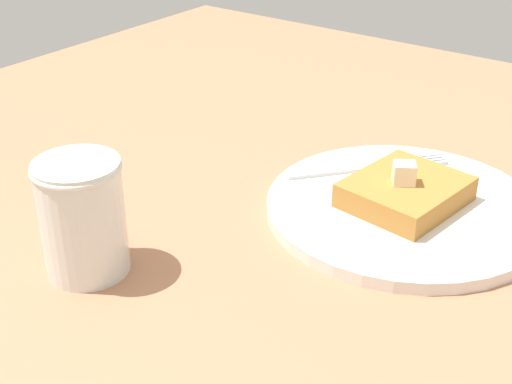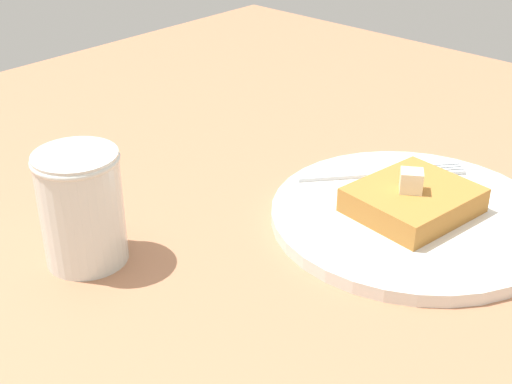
% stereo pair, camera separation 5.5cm
% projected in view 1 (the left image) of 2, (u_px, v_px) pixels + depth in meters
% --- Properties ---
extents(table_surface, '(1.13, 1.13, 0.03)m').
position_uv_depth(table_surface, '(290.00, 251.00, 0.60)').
color(table_surface, '#AC7251').
rests_on(table_surface, ground).
extents(plate, '(0.24, 0.24, 0.01)m').
position_uv_depth(plate, '(404.00, 208.00, 0.63)').
color(plate, silver).
rests_on(plate, table_surface).
extents(toast_slice_center, '(0.10, 0.11, 0.02)m').
position_uv_depth(toast_slice_center, '(405.00, 192.00, 0.62)').
color(toast_slice_center, '#B17533').
rests_on(toast_slice_center, plate).
extents(butter_pat_primary, '(0.02, 0.02, 0.02)m').
position_uv_depth(butter_pat_primary, '(404.00, 173.00, 0.61)').
color(butter_pat_primary, '#F4E8C9').
rests_on(butter_pat_primary, toast_slice_center).
extents(fork, '(0.11, 0.13, 0.00)m').
position_uv_depth(fork, '(378.00, 166.00, 0.68)').
color(fork, silver).
rests_on(fork, plate).
extents(syrup_jar, '(0.07, 0.07, 0.09)m').
position_uv_depth(syrup_jar, '(83.00, 221.00, 0.53)').
color(syrup_jar, '#471A0A').
rests_on(syrup_jar, table_surface).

